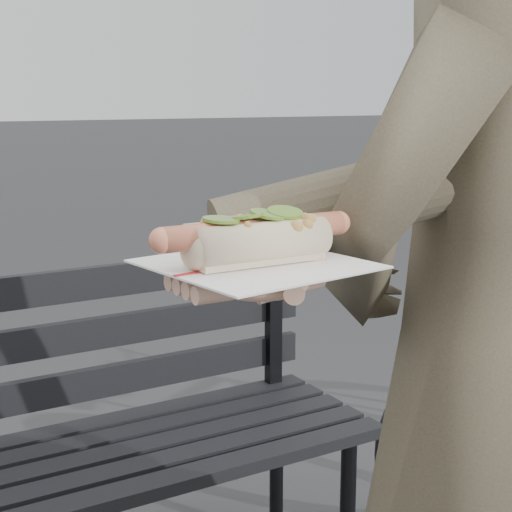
{
  "coord_description": "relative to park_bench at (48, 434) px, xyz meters",
  "views": [
    {
      "loc": [
        -0.51,
        -0.67,
        1.28
      ],
      "look_at": [
        -0.13,
        -0.01,
        1.13
      ],
      "focal_mm": 55.0,
      "sensor_mm": 36.0,
      "label": 1
    }
  ],
  "objects": [
    {
      "name": "park_bench",
      "position": [
        0.0,
        0.0,
        0.0
      ],
      "size": [
        1.5,
        0.44,
        0.88
      ],
      "color": "black",
      "rests_on": "ground"
    },
    {
      "name": "held_hotdog",
      "position": [
        0.15,
        -0.97,
        0.64
      ],
      "size": [
        0.64,
        0.3,
        0.2
      ],
      "color": "#443D2D"
    },
    {
      "name": "person",
      "position": [
        0.37,
        -0.95,
        0.36
      ],
      "size": [
        0.72,
        0.56,
        1.76
      ],
      "primitive_type": "imported",
      "rotation": [
        0.0,
        0.0,
        3.38
      ],
      "color": "#443D2D",
      "rests_on": "ground"
    }
  ]
}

